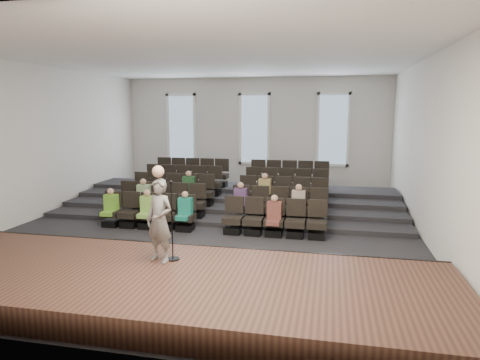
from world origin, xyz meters
TOP-DOWN VIEW (x-y plane):
  - ground at (0.00, 0.00)m, footprint 14.00×14.00m
  - ceiling at (0.00, 0.00)m, footprint 12.00×14.00m
  - wall_back at (0.00, 7.02)m, footprint 12.00×0.04m
  - wall_front at (0.00, -7.02)m, footprint 12.00×0.04m
  - wall_left at (-6.02, 0.00)m, footprint 0.04×14.00m
  - wall_right at (6.02, 0.00)m, footprint 0.04×14.00m
  - stage at (0.00, -5.10)m, footprint 11.80×3.60m
  - stage_lip at (0.00, -3.33)m, footprint 11.80×0.06m
  - risers at (0.00, 3.17)m, footprint 11.80×4.80m
  - seating_rows at (-0.00, 1.54)m, footprint 6.80×4.70m
  - windows at (0.00, 6.95)m, footprint 8.44×0.10m
  - audience at (-0.35, 0.22)m, footprint 6.05×2.64m
  - speaker at (0.11, -4.47)m, footprint 0.72×0.58m
  - mic_stand at (0.32, -4.33)m, footprint 0.28×0.28m

SIDE VIEW (x-z plane):
  - ground at x=0.00m, z-range 0.00..0.00m
  - risers at x=0.00m, z-range -0.10..0.50m
  - stage at x=0.00m, z-range 0.00..0.50m
  - stage_lip at x=0.00m, z-range -0.01..0.51m
  - seating_rows at x=0.00m, z-range -0.15..1.52m
  - audience at x=-0.35m, z-range 0.25..1.35m
  - mic_stand at x=0.32m, z-range 0.16..1.82m
  - speaker at x=0.11m, z-range 0.50..2.20m
  - wall_back at x=0.00m, z-range 0.00..5.00m
  - wall_front at x=0.00m, z-range 0.00..5.00m
  - wall_left at x=-6.02m, z-range 0.00..5.00m
  - wall_right at x=6.02m, z-range 0.00..5.00m
  - windows at x=0.00m, z-range 1.08..4.32m
  - ceiling at x=0.00m, z-range 5.00..5.02m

